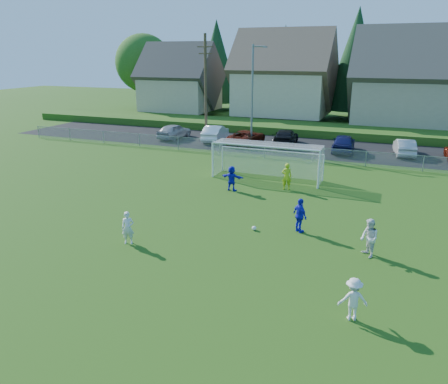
% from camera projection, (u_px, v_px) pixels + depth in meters
% --- Properties ---
extents(ground, '(160.00, 160.00, 0.00)m').
position_uv_depth(ground, '(143.00, 290.00, 15.94)').
color(ground, '#193D0C').
rests_on(ground, ground).
extents(asphalt_lot, '(60.00, 60.00, 0.00)m').
position_uv_depth(asphalt_lot, '(302.00, 147.00, 40.25)').
color(asphalt_lot, black).
rests_on(asphalt_lot, ground).
extents(grass_embankment, '(70.00, 6.00, 0.80)m').
position_uv_depth(grass_embankment, '(318.00, 130.00, 46.76)').
color(grass_embankment, '#1E420F').
rests_on(grass_embankment, ground).
extents(soccer_ball, '(0.22, 0.22, 0.22)m').
position_uv_depth(soccer_ball, '(254.00, 228.00, 21.29)').
color(soccer_ball, white).
rests_on(soccer_ball, ground).
extents(player_white_a, '(0.65, 0.56, 1.51)m').
position_uv_depth(player_white_a, '(128.00, 228.00, 19.65)').
color(player_white_a, silver).
rests_on(player_white_a, ground).
extents(player_white_b, '(0.98, 1.03, 1.68)m').
position_uv_depth(player_white_b, '(369.00, 238.00, 18.34)').
color(player_white_b, silver).
rests_on(player_white_b, ground).
extents(player_white_c, '(1.07, 0.82, 1.47)m').
position_uv_depth(player_white_c, '(353.00, 299.00, 14.00)').
color(player_white_c, silver).
rests_on(player_white_c, ground).
extents(player_blue_a, '(1.01, 0.98, 1.69)m').
position_uv_depth(player_blue_a, '(300.00, 216.00, 20.87)').
color(player_blue_a, '#1418BF').
rests_on(player_blue_a, ground).
extents(player_blue_b, '(1.49, 0.57, 1.58)m').
position_uv_depth(player_blue_b, '(232.00, 178.00, 27.26)').
color(player_blue_b, '#1418BF').
rests_on(player_blue_b, ground).
extents(goalkeeper, '(0.72, 0.57, 1.71)m').
position_uv_depth(goalkeeper, '(287.00, 176.00, 27.43)').
color(goalkeeper, '#A6C417').
rests_on(goalkeeper, ground).
extents(car_a, '(2.12, 4.49, 1.49)m').
position_uv_depth(car_a, '(174.00, 131.00, 43.93)').
color(car_a, '#98999F').
rests_on(car_a, ground).
extents(car_b, '(2.25, 4.87, 1.55)m').
position_uv_depth(car_b, '(215.00, 133.00, 42.67)').
color(car_b, white).
rests_on(car_b, ground).
extents(car_c, '(2.76, 5.14, 1.37)m').
position_uv_depth(car_c, '(246.00, 137.00, 41.07)').
color(car_c, '#5C170A').
rests_on(car_c, ground).
extents(car_d, '(2.61, 5.22, 1.46)m').
position_uv_depth(car_d, '(285.00, 137.00, 40.80)').
color(car_d, black).
rests_on(car_d, ground).
extents(car_e, '(2.18, 4.71, 1.56)m').
position_uv_depth(car_e, '(343.00, 143.00, 37.89)').
color(car_e, '#15174A').
rests_on(car_e, ground).
extents(car_f, '(1.95, 4.30, 1.37)m').
position_uv_depth(car_f, '(405.00, 147.00, 36.76)').
color(car_f, '#B3B3B3').
rests_on(car_f, ground).
extents(soccer_goal, '(7.42, 1.90, 2.50)m').
position_uv_depth(soccer_goal, '(268.00, 155.00, 29.63)').
color(soccer_goal, white).
rests_on(soccer_goal, ground).
extents(chainlink_fence, '(52.06, 0.06, 1.20)m').
position_uv_depth(chainlink_fence, '(288.00, 152.00, 35.19)').
color(chainlink_fence, gray).
rests_on(chainlink_fence, ground).
extents(streetlight, '(1.38, 0.18, 9.00)m').
position_uv_depth(streetlight, '(253.00, 93.00, 39.02)').
color(streetlight, slate).
rests_on(streetlight, ground).
extents(utility_pole, '(1.60, 0.26, 10.00)m').
position_uv_depth(utility_pole, '(206.00, 87.00, 41.60)').
color(utility_pole, '#473321').
rests_on(utility_pole, ground).
extents(houses_row, '(53.90, 11.45, 13.27)m').
position_uv_depth(houses_row, '(350.00, 61.00, 50.54)').
color(houses_row, tan).
rests_on(houses_row, ground).
extents(tree_row, '(65.98, 12.36, 13.80)m').
position_uv_depth(tree_row, '(348.00, 64.00, 56.55)').
color(tree_row, '#382616').
rests_on(tree_row, ground).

